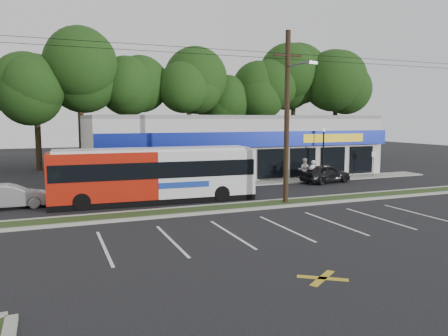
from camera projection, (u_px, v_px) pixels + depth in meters
ground at (247, 211)px, 23.74m from camera, size 120.00×120.00×0.00m
grass_strip at (239, 207)px, 24.66m from camera, size 40.00×1.60×0.12m
curb_south at (245, 210)px, 23.87m from camera, size 40.00×0.25×0.14m
curb_north at (233, 204)px, 25.44m from camera, size 40.00×0.25×0.14m
sidewalk at (256, 183)px, 33.89m from camera, size 32.00×2.20×0.10m
strip_mall at (228, 144)px, 40.15m from camera, size 25.00×12.55×5.30m
utility_pole at (285, 112)px, 25.04m from camera, size 50.00×2.77×10.00m
lamp_post at (323, 148)px, 35.64m from camera, size 0.30×0.30×4.25m
sign_post at (374, 159)px, 37.42m from camera, size 0.45×0.10×2.23m
tree_line at (181, 88)px, 48.24m from camera, size 46.76×6.76×11.83m
metrobus at (155, 174)px, 26.20m from camera, size 12.26×3.18×3.27m
car_dark at (325, 174)px, 34.27m from camera, size 4.51×2.43×1.46m
car_silver at (11, 196)px, 24.46m from camera, size 4.18×1.60×1.36m
pedestrian_a at (313, 172)px, 33.69m from camera, size 0.73×0.55×1.83m
pedestrian_b at (304, 170)px, 34.82m from camera, size 1.16×1.10×1.89m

